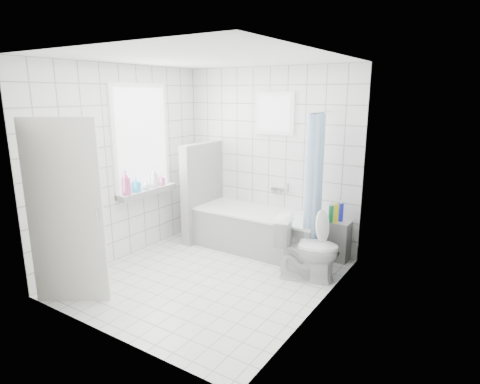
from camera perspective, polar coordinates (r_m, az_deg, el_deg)
The scene contains 19 objects.
ground at distance 5.12m, azimuth -4.40°, elevation -11.94°, with size 3.00×3.00×0.00m, color white.
ceiling at distance 4.63m, azimuth -5.02°, elevation 18.44°, with size 3.00×3.00×0.00m, color white.
wall_back at distance 5.95m, azimuth 4.12°, elevation 4.87°, with size 2.80×0.02×2.60m, color white.
wall_front at distance 3.66m, azimuth -19.06°, elevation -1.57°, with size 2.80×0.02×2.60m, color white.
wall_left at distance 5.65m, azimuth -16.08°, elevation 3.89°, with size 0.02×3.00×2.60m, color white.
wall_right at distance 4.03m, azimuth 11.35°, elevation 0.30°, with size 0.02×3.00×2.60m, color white.
window_left at distance 5.78m, azimuth -13.74°, elevation 7.25°, with size 0.01×0.90×1.40m, color white.
window_back at distance 5.80m, azimuth 4.90°, elevation 11.08°, with size 0.50×0.01×0.50m, color white.
window_sill at distance 5.88m, azimuth -13.03°, elevation 0.05°, with size 0.18×1.02×0.08m, color white.
door at distance 4.59m, azimuth -23.59°, elevation -2.81°, with size 0.04×0.80×2.00m, color silver.
bathtub at distance 5.84m, azimuth 2.80°, elevation -5.50°, with size 1.88×0.77×0.58m.
partition_wall at distance 6.21m, azimuth -5.42°, elevation 0.05°, with size 0.15×0.85×1.50m, color white.
tiled_ledge at distance 5.67m, azimuth 13.29°, elevation -6.67°, with size 0.40×0.24×0.55m, color white.
toilet at distance 4.99m, azimuth 9.54°, elevation -7.90°, with size 0.44×0.77×0.79m, color white.
curtain_rod at distance 5.12m, azimuth 11.60°, elevation 11.05°, with size 0.02×0.02×0.80m, color silver.
shower_curtain at distance 5.12m, azimuth 10.58°, elevation 0.90°, with size 0.14×0.48×1.78m, color #417FC0, non-canonical shape.
tub_faucet at distance 5.92m, azimuth 5.32°, elevation 0.36°, with size 0.18×0.06×0.06m, color silver.
sill_bottles at distance 5.76m, azimuth -13.79°, elevation 1.52°, with size 0.17×0.80×0.33m.
ledge_bottles at distance 5.50m, azimuth 13.52°, elevation -2.93°, with size 0.16×0.18×0.26m.
Camera 1 is at (2.81, -3.66, 2.23)m, focal length 30.00 mm.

